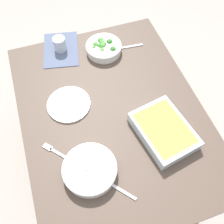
{
  "coord_description": "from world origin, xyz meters",
  "views": [
    {
      "loc": [
        -0.64,
        0.22,
        1.85
      ],
      "look_at": [
        0.0,
        0.0,
        0.74
      ],
      "focal_mm": 41.31,
      "sensor_mm": 36.0,
      "label": 1
    }
  ],
  "objects_px": {
    "stew_bowl": "(90,170)",
    "spoon_by_broccoli": "(124,47)",
    "baking_dish": "(164,130)",
    "drink_cup": "(60,45)",
    "broccoli_bowl": "(104,48)",
    "side_plate": "(69,104)",
    "fork_on_table": "(57,152)",
    "spoon_by_stew": "(113,185)"
  },
  "relations": [
    {
      "from": "spoon_by_broccoli",
      "to": "side_plate",
      "type": "bearing_deg",
      "value": 125.32
    },
    {
      "from": "broccoli_bowl",
      "to": "baking_dish",
      "type": "distance_m",
      "value": 0.61
    },
    {
      "from": "stew_bowl",
      "to": "drink_cup",
      "type": "height_order",
      "value": "drink_cup"
    },
    {
      "from": "side_plate",
      "to": "spoon_by_broccoli",
      "type": "height_order",
      "value": "side_plate"
    },
    {
      "from": "spoon_by_broccoli",
      "to": "fork_on_table",
      "type": "height_order",
      "value": "spoon_by_broccoli"
    },
    {
      "from": "spoon_by_stew",
      "to": "broccoli_bowl",
      "type": "bearing_deg",
      "value": -14.8
    },
    {
      "from": "baking_dish",
      "to": "spoon_by_broccoli",
      "type": "height_order",
      "value": "baking_dish"
    },
    {
      "from": "spoon_by_broccoli",
      "to": "stew_bowl",
      "type": "bearing_deg",
      "value": 148.86
    },
    {
      "from": "spoon_by_stew",
      "to": "spoon_by_broccoli",
      "type": "bearing_deg",
      "value": -23.39
    },
    {
      "from": "spoon_by_broccoli",
      "to": "fork_on_table",
      "type": "xyz_separation_m",
      "value": [
        -0.53,
        0.52,
        -0.0
      ]
    },
    {
      "from": "baking_dish",
      "to": "fork_on_table",
      "type": "distance_m",
      "value": 0.51
    },
    {
      "from": "side_plate",
      "to": "spoon_by_broccoli",
      "type": "relative_size",
      "value": 1.25
    },
    {
      "from": "broccoli_bowl",
      "to": "spoon_by_broccoli",
      "type": "height_order",
      "value": "broccoli_bowl"
    },
    {
      "from": "fork_on_table",
      "to": "drink_cup",
      "type": "bearing_deg",
      "value": -14.37
    },
    {
      "from": "stew_bowl",
      "to": "drink_cup",
      "type": "relative_size",
      "value": 2.8
    },
    {
      "from": "stew_bowl",
      "to": "spoon_by_broccoli",
      "type": "bearing_deg",
      "value": -31.14
    },
    {
      "from": "drink_cup",
      "to": "fork_on_table",
      "type": "bearing_deg",
      "value": 165.63
    },
    {
      "from": "broccoli_bowl",
      "to": "spoon_by_broccoli",
      "type": "distance_m",
      "value": 0.13
    },
    {
      "from": "drink_cup",
      "to": "baking_dish",
      "type": "bearing_deg",
      "value": -154.09
    },
    {
      "from": "broccoli_bowl",
      "to": "spoon_by_broccoli",
      "type": "bearing_deg",
      "value": -95.65
    },
    {
      "from": "stew_bowl",
      "to": "spoon_by_broccoli",
      "type": "distance_m",
      "value": 0.78
    },
    {
      "from": "baking_dish",
      "to": "spoon_by_stew",
      "type": "relative_size",
      "value": 2.3
    },
    {
      "from": "broccoli_bowl",
      "to": "spoon_by_broccoli",
      "type": "xyz_separation_m",
      "value": [
        -0.01,
        -0.12,
        -0.03
      ]
    },
    {
      "from": "baking_dish",
      "to": "side_plate",
      "type": "height_order",
      "value": "baking_dish"
    },
    {
      "from": "fork_on_table",
      "to": "stew_bowl",
      "type": "bearing_deg",
      "value": -138.73
    },
    {
      "from": "stew_bowl",
      "to": "baking_dish",
      "type": "relative_size",
      "value": 0.71
    },
    {
      "from": "side_plate",
      "to": "spoon_by_broccoli",
      "type": "distance_m",
      "value": 0.5
    },
    {
      "from": "stew_bowl",
      "to": "spoon_by_broccoli",
      "type": "relative_size",
      "value": 1.35
    },
    {
      "from": "stew_bowl",
      "to": "side_plate",
      "type": "height_order",
      "value": "stew_bowl"
    },
    {
      "from": "drink_cup",
      "to": "spoon_by_broccoli",
      "type": "height_order",
      "value": "drink_cup"
    },
    {
      "from": "stew_bowl",
      "to": "broccoli_bowl",
      "type": "relative_size",
      "value": 1.15
    },
    {
      "from": "spoon_by_broccoli",
      "to": "fork_on_table",
      "type": "bearing_deg",
      "value": 135.24
    },
    {
      "from": "spoon_by_stew",
      "to": "drink_cup",
      "type": "bearing_deg",
      "value": 2.27
    },
    {
      "from": "side_plate",
      "to": "fork_on_table",
      "type": "bearing_deg",
      "value": 154.27
    },
    {
      "from": "stew_bowl",
      "to": "drink_cup",
      "type": "distance_m",
      "value": 0.77
    },
    {
      "from": "broccoli_bowl",
      "to": "side_plate",
      "type": "xyz_separation_m",
      "value": [
        -0.3,
        0.28,
        -0.03
      ]
    },
    {
      "from": "spoon_by_stew",
      "to": "spoon_by_broccoli",
      "type": "xyz_separation_m",
      "value": [
        0.75,
        -0.33,
        0.0
      ]
    },
    {
      "from": "stew_bowl",
      "to": "drink_cup",
      "type": "bearing_deg",
      "value": -3.08
    },
    {
      "from": "fork_on_table",
      "to": "broccoli_bowl",
      "type": "bearing_deg",
      "value": -36.49
    },
    {
      "from": "broccoli_bowl",
      "to": "drink_cup",
      "type": "distance_m",
      "value": 0.25
    },
    {
      "from": "broccoli_bowl",
      "to": "stew_bowl",
      "type": "bearing_deg",
      "value": 157.68
    },
    {
      "from": "baking_dish",
      "to": "drink_cup",
      "type": "distance_m",
      "value": 0.78
    }
  ]
}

